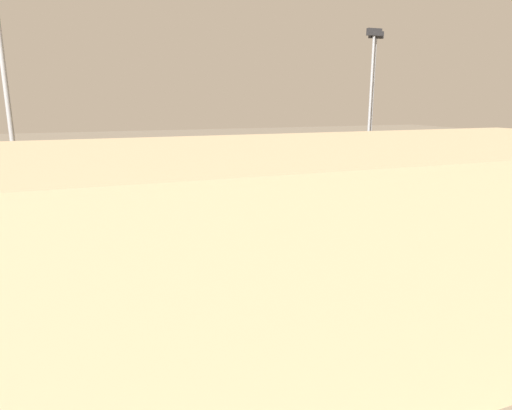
% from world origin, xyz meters
% --- Properties ---
extents(ground_plane, '(400.00, 400.00, 0.00)m').
position_xyz_m(ground_plane, '(0.00, 0.00, 0.00)').
color(ground_plane, '#756B5B').
extents(track_bed_0, '(140.00, 2.80, 0.12)m').
position_xyz_m(track_bed_0, '(0.00, -10.00, 0.06)').
color(track_bed_0, '#3D3833').
rests_on(track_bed_0, ground_plane).
extents(track_bed_1, '(140.00, 2.80, 0.12)m').
position_xyz_m(track_bed_1, '(0.00, -5.00, 0.06)').
color(track_bed_1, '#4C443D').
rests_on(track_bed_1, ground_plane).
extents(track_bed_2, '(140.00, 2.80, 0.12)m').
position_xyz_m(track_bed_2, '(0.00, 0.00, 0.06)').
color(track_bed_2, '#3D3833').
rests_on(track_bed_2, ground_plane).
extents(track_bed_3, '(140.00, 2.80, 0.12)m').
position_xyz_m(track_bed_3, '(0.00, 5.00, 0.06)').
color(track_bed_3, '#4C443D').
rests_on(track_bed_3, ground_plane).
extents(track_bed_4, '(140.00, 2.80, 0.12)m').
position_xyz_m(track_bed_4, '(0.00, 10.00, 0.06)').
color(track_bed_4, '#3D3833').
rests_on(track_bed_4, ground_plane).
extents(train_on_track_3, '(114.80, 3.00, 4.40)m').
position_xyz_m(train_on_track_3, '(-6.50, 5.00, 2.08)').
color(train_on_track_3, black).
rests_on(train_on_track_3, ground_plane).
extents(train_on_track_0, '(47.20, 3.00, 3.80)m').
position_xyz_m(train_on_track_0, '(24.32, -10.00, 2.02)').
color(train_on_track_0, silver).
rests_on(train_on_track_0, ground_plane).
extents(train_on_track_2, '(71.40, 3.00, 5.00)m').
position_xyz_m(train_on_track_2, '(-6.18, 0.00, 2.62)').
color(train_on_track_2, silver).
rests_on(train_on_track_2, ground_plane).
extents(train_on_track_1, '(139.00, 3.00, 4.40)m').
position_xyz_m(train_on_track_1, '(3.49, -5.00, 2.07)').
color(train_on_track_1, black).
rests_on(train_on_track_1, ground_plane).
extents(train_on_track_4, '(10.00, 3.00, 5.00)m').
position_xyz_m(train_on_track_4, '(13.71, 10.00, 2.16)').
color(train_on_track_4, gold).
rests_on(train_on_track_4, ground_plane).
extents(light_mast_0, '(2.80, 0.70, 28.35)m').
position_xyz_m(light_mast_0, '(-35.12, -13.17, 17.96)').
color(light_mast_0, '#9EA0A5').
rests_on(light_mast_0, ground_plane).
extents(light_mast_2, '(2.80, 0.70, 28.60)m').
position_xyz_m(light_mast_2, '(-33.89, -12.01, 18.10)').
color(light_mast_2, '#9EA0A5').
rests_on(light_mast_2, ground_plane).
extents(light_mast_3, '(2.80, 0.70, 26.36)m').
position_xyz_m(light_mast_3, '(20.76, 12.35, 16.87)').
color(light_mast_3, '#9EA0A5').
rests_on(light_mast_3, ground_plane).
extents(maintenance_shed, '(51.60, 19.55, 13.63)m').
position_xyz_m(maintenance_shed, '(0.71, 32.88, 6.82)').
color(maintenance_shed, tan).
rests_on(maintenance_shed, ground_plane).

